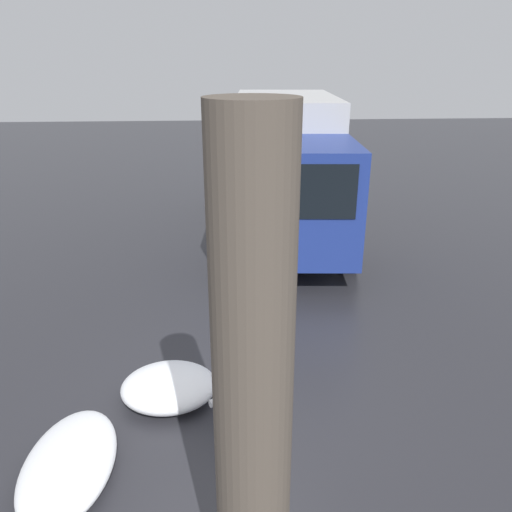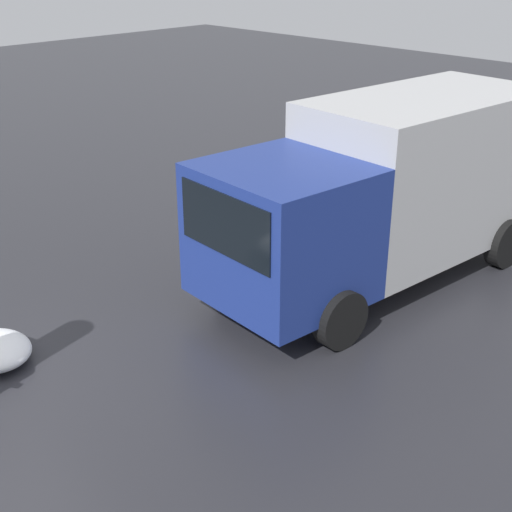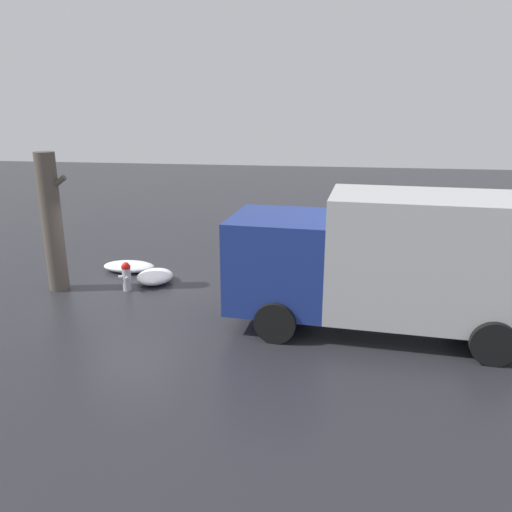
% 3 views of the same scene
% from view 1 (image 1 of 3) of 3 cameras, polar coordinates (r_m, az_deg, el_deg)
% --- Properties ---
extents(ground_plane, '(60.00, 60.00, 0.00)m').
position_cam_1_polar(ground_plane, '(6.03, -3.17, -18.87)').
color(ground_plane, '#28282D').
extents(fire_hydrant, '(0.35, 0.43, 0.81)m').
position_cam_1_polar(fire_hydrant, '(5.76, -3.24, -15.74)').
color(fire_hydrant, '#B7B7BC').
rests_on(fire_hydrant, ground_plane).
extents(tree_trunk, '(0.80, 0.53, 3.73)m').
position_cam_1_polar(tree_trunk, '(3.37, -0.34, -15.45)').
color(tree_trunk, brown).
rests_on(tree_trunk, ground_plane).
extents(delivery_truck, '(6.79, 2.97, 3.10)m').
position_cam_1_polar(delivery_truck, '(11.62, 3.48, 10.49)').
color(delivery_truck, navy).
rests_on(delivery_truck, ground_plane).
extents(snow_pile_by_hydrant, '(1.01, 1.16, 0.37)m').
position_cam_1_polar(snow_pile_by_hydrant, '(6.38, -9.90, -14.50)').
color(snow_pile_by_hydrant, white).
rests_on(snow_pile_by_hydrant, ground_plane).
extents(snow_pile_curbside, '(1.59, 0.90, 0.30)m').
position_cam_1_polar(snow_pile_curbside, '(5.71, -20.57, -21.36)').
color(snow_pile_curbside, white).
rests_on(snow_pile_curbside, ground_plane).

